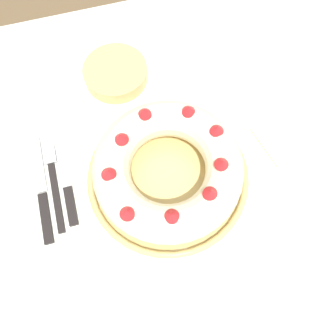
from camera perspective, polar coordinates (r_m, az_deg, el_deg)
name	(u,v)px	position (r m, az deg, el deg)	size (l,w,h in m)	color
ground_plane	(162,245)	(1.35, -1.00, -13.25)	(8.00, 8.00, 0.00)	brown
dining_table	(157,202)	(0.71, -1.86, -5.98)	(1.39, 0.96, 0.75)	silver
serving_dish	(168,177)	(0.61, 0.00, -1.56)	(0.30, 0.30, 0.03)	tan
bundt_cake	(168,168)	(0.57, 0.00, 0.03)	(0.27, 0.27, 0.08)	beige
fork	(53,176)	(0.66, -19.39, -1.38)	(0.02, 0.19, 0.01)	black
serving_knife	(42,194)	(0.66, -21.03, -4.25)	(0.02, 0.21, 0.01)	black
cake_knife	(68,189)	(0.65, -17.03, -3.49)	(0.02, 0.17, 0.01)	black
side_bowl	(116,73)	(0.73, -9.09, 15.98)	(0.14, 0.14, 0.03)	tan
napkin	(290,133)	(0.71, 20.51, 5.72)	(0.13, 0.09, 0.00)	beige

